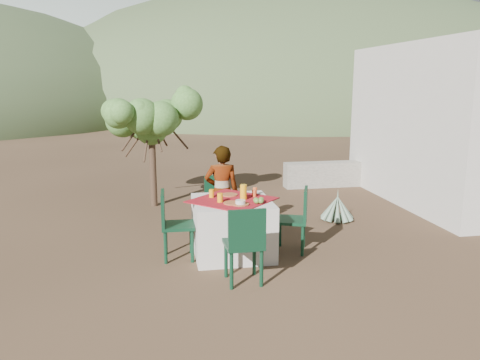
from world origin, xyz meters
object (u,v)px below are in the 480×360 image
chair_left (172,222)px  person (222,192)px  chair_far (218,200)px  guesthouse (473,124)px  shrub_tree (155,124)px  table (232,227)px  chair_right (297,217)px  juice_pitcher (243,192)px  agave (337,209)px  chair_near (245,242)px

chair_left → person: (0.76, 0.75, 0.19)m
chair_far → guesthouse: size_ratio=0.20×
person → shrub_tree: (-0.95, 2.10, 0.83)m
chair_left → person: bearing=-43.4°
shrub_tree → table: bearing=-70.7°
chair_right → juice_pitcher: 0.82m
person → shrub_tree: 2.45m
chair_right → person: size_ratio=0.64×
chair_right → agave: size_ratio=1.48×
chair_left → agave: size_ratio=1.51×
person → juice_pitcher: 0.78m
chair_right → shrub_tree: (-1.87, 2.88, 1.03)m
chair_near → juice_pitcher: bearing=-101.4°
guesthouse → juice_pitcher: guesthouse is taller
table → chair_left: 0.81m
table → chair_right: bearing=-3.5°
person → agave: bearing=-163.3°
agave → person: bearing=-165.3°
table → person: 0.79m
chair_far → person: 0.46m
chair_near → chair_right: bearing=-135.6°
agave → guesthouse: size_ratio=0.14×
shrub_tree → person: bearing=-65.8°
chair_right → person: 1.22m
agave → table: bearing=-147.8°
shrub_tree → guesthouse: size_ratio=0.46×
chair_far → agave: size_ratio=1.42×
chair_far → juice_pitcher: bearing=-80.8°
table → juice_pitcher: size_ratio=6.54×
guesthouse → chair_left: bearing=-159.3°
juice_pitcher → table: bearing=174.7°
chair_right → person: person is taller
table → shrub_tree: (-0.99, 2.83, 1.15)m
chair_near → agave: (2.02, 2.25, -0.31)m
shrub_tree → chair_far: bearing=-61.2°
chair_left → person: size_ratio=0.65×
chair_left → chair_right: bearing=-89.0°
person → shrub_tree: bearing=-63.8°
chair_far → chair_right: bearing=-52.2°
chair_far → chair_right: size_ratio=0.96×
chair_far → guesthouse: 5.36m
guesthouse → table: bearing=-156.7°
chair_right → guesthouse: bearing=138.4°
juice_pitcher → agave: bearing=34.5°
person → juice_pitcher: person is taller
chair_far → shrub_tree: 2.21m
chair_far → agave: 2.07m
shrub_tree → agave: size_ratio=3.22×
table → guesthouse: bearing=23.3°
agave → juice_pitcher: 2.34m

